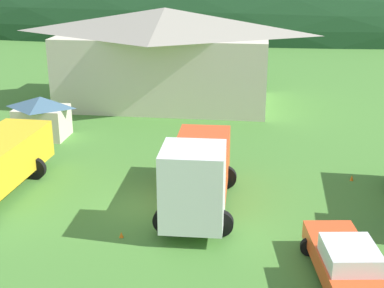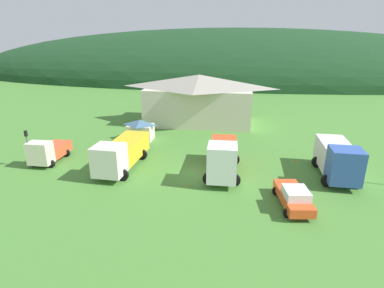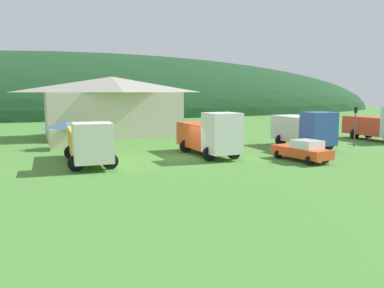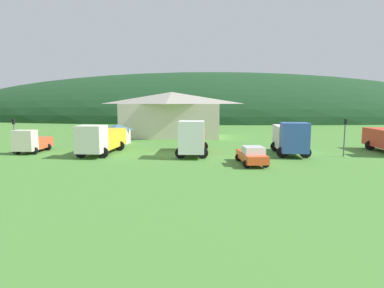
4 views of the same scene
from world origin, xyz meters
name	(u,v)px [view 1 (image 1 of 4)]	position (x,y,z in m)	size (l,w,h in m)	color
ground_plane	(149,207)	(0.00, 0.00, 0.00)	(200.00, 200.00, 0.00)	#477F33
forested_hill_backdrop	(237,19)	(0.00, 74.24, 0.00)	(176.72, 60.00, 29.49)	#193D1E
depot_building	(166,55)	(-2.40, 17.83, 3.62)	(16.14, 8.96, 7.03)	beige
play_shed_cream	(42,117)	(-8.44, 8.69, 1.32)	(3.19, 2.45, 2.57)	beige
heavy_rig_white	(198,172)	(2.19, -0.07, 1.81)	(3.38, 7.88, 3.67)	white
service_pickup_orange	(345,261)	(7.80, -4.90, 0.83)	(2.72, 5.08, 1.66)	#E74D21
traffic_cone_near_pickup	(352,180)	(9.39, 4.23, 0.00)	(0.36, 0.36, 0.57)	orange
traffic_cone_mid_row	(121,237)	(-0.54, -2.85, 0.00)	(0.36, 0.36, 0.46)	orange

